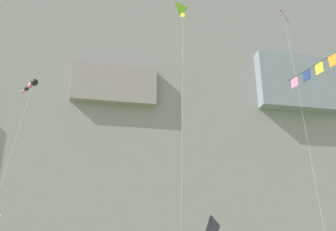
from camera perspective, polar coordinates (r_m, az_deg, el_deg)
name	(u,v)px	position (r m, az deg, el deg)	size (l,w,h in m)	color
cliff_face	(109,117)	(66.47, -8.47, -0.18)	(180.00, 31.54, 56.30)	gray
kite_diamond_far_right	(285,22)	(45.92, 16.52, 12.81)	(1.99, 5.26, 31.32)	#CC3399
kite_diamond_low_left	(213,231)	(34.26, 6.49, -16.16)	(2.84, 4.47, 8.50)	black
kite_windsock_near_cliff	(31,86)	(37.00, -19.15, 4.04)	(2.64, 6.04, 19.68)	black
kite_banner_low_center	(336,63)	(24.18, 22.99, 6.96)	(3.15, 8.66, 15.47)	black
kite_delta_high_left	(188,18)	(37.59, 2.87, 13.78)	(2.14, 1.98, 26.53)	#8CCC33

